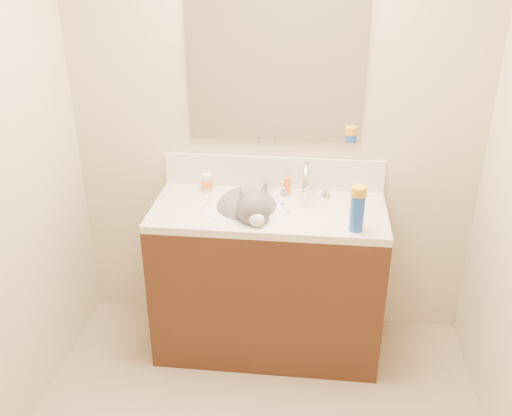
% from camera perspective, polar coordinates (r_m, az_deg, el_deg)
% --- Properties ---
extents(room_shell, '(2.24, 2.54, 2.52)m').
position_cam_1_polar(room_shell, '(1.78, -1.41, 4.67)').
color(room_shell, '#C7B794').
rests_on(room_shell, ground).
extents(vanity_cabinet, '(1.20, 0.55, 0.82)m').
position_cam_1_polar(vanity_cabinet, '(3.14, 1.20, -7.40)').
color(vanity_cabinet, '#391E10').
rests_on(vanity_cabinet, ground).
extents(counter_slab, '(1.20, 0.55, 0.04)m').
position_cam_1_polar(counter_slab, '(2.93, 1.28, -0.34)').
color(counter_slab, beige).
rests_on(counter_slab, vanity_cabinet).
extents(basin, '(0.45, 0.36, 0.14)m').
position_cam_1_polar(basin, '(2.94, -1.12, -1.36)').
color(basin, silver).
rests_on(basin, vanity_cabinet).
extents(faucet, '(0.28, 0.20, 0.21)m').
position_cam_1_polar(faucet, '(3.00, 4.97, 2.46)').
color(faucet, silver).
rests_on(faucet, counter_slab).
extents(cat, '(0.45, 0.49, 0.34)m').
position_cam_1_polar(cat, '(2.92, -0.77, -0.36)').
color(cat, '#514E51').
rests_on(cat, basin).
extents(backsplash, '(1.20, 0.02, 0.18)m').
position_cam_1_polar(backsplash, '(3.12, 1.74, 3.58)').
color(backsplash, silver).
rests_on(backsplash, counter_slab).
extents(mirror, '(0.90, 0.02, 0.80)m').
position_cam_1_polar(mirror, '(2.95, 1.89, 14.26)').
color(mirror, white).
rests_on(mirror, room_shell).
extents(pill_bottle, '(0.07, 0.07, 0.10)m').
position_cam_1_polar(pill_bottle, '(3.10, -4.90, 2.54)').
color(pill_bottle, silver).
rests_on(pill_bottle, counter_slab).
extents(pill_label, '(0.08, 0.08, 0.04)m').
position_cam_1_polar(pill_label, '(3.10, -4.90, 2.47)').
color(pill_label, orange).
rests_on(pill_label, pill_bottle).
extents(silver_jar, '(0.06, 0.06, 0.06)m').
position_cam_1_polar(silver_jar, '(3.09, 1.13, 2.13)').
color(silver_jar, '#B7B7BC').
rests_on(silver_jar, counter_slab).
extents(amber_bottle, '(0.04, 0.04, 0.10)m').
position_cam_1_polar(amber_bottle, '(3.06, 3.16, 2.23)').
color(amber_bottle, orange).
rests_on(amber_bottle, counter_slab).
extents(toothbrush, '(0.08, 0.14, 0.01)m').
position_cam_1_polar(toothbrush, '(2.94, 2.72, 0.34)').
color(toothbrush, silver).
rests_on(toothbrush, counter_slab).
extents(toothbrush_head, '(0.03, 0.03, 0.02)m').
position_cam_1_polar(toothbrush_head, '(2.94, 2.73, 0.38)').
color(toothbrush_head, '#6288D1').
rests_on(toothbrush_head, counter_slab).
extents(spray_can, '(0.07, 0.07, 0.19)m').
position_cam_1_polar(spray_can, '(2.70, 10.07, -0.44)').
color(spray_can, '#194BB3').
rests_on(spray_can, counter_slab).
extents(spray_cap, '(0.08, 0.08, 0.04)m').
position_cam_1_polar(spray_cap, '(2.66, 10.24, 1.68)').
color(spray_cap, orange).
rests_on(spray_cap, spray_can).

